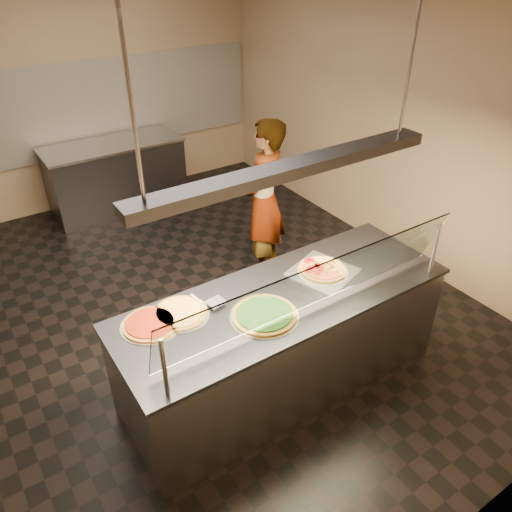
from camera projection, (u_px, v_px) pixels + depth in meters
ground at (195, 306)px, 5.17m from camera, size 5.00×6.00×0.02m
wall_back at (79, 93)px, 6.46m from camera, size 5.00×0.02×3.00m
wall_front at (486, 390)px, 2.24m from camera, size 5.00×0.02×3.00m
wall_right at (388, 120)px, 5.52m from camera, size 0.02×6.00×3.00m
tile_band at (83, 109)px, 6.54m from camera, size 4.90×0.02×1.20m
serving_counter at (283, 341)px, 4.02m from camera, size 2.65×0.94×0.93m
sneeze_guard at (317, 286)px, 3.37m from camera, size 2.41×0.18×0.54m
perforated_tray at (322, 271)px, 4.03m from camera, size 0.58×0.58×0.01m
half_pizza_pepperoni at (314, 272)px, 3.97m from camera, size 0.30×0.42×0.05m
half_pizza_sausage at (331, 266)px, 4.06m from camera, size 0.30×0.42×0.04m
pizza_spinach at (264, 314)px, 3.55m from camera, size 0.50×0.50×0.03m
pizza_cheese at (180, 312)px, 3.58m from camera, size 0.42×0.42×0.03m
pizza_tomato at (150, 324)px, 3.47m from camera, size 0.41×0.41×0.03m
pizza_spatula at (205, 300)px, 3.67m from camera, size 0.20×0.23×0.02m
prep_table at (117, 176)px, 6.78m from camera, size 1.80×0.74×0.93m
worker at (264, 202)px, 5.21m from camera, size 0.77×0.72×1.76m
heat_lamp_housing at (290, 169)px, 3.22m from camera, size 2.30×0.18×0.08m
lamp_rod_left at (132, 110)px, 2.46m from camera, size 0.02×0.02×1.01m
lamp_rod_right at (411, 62)px, 3.39m from camera, size 0.02×0.02×1.01m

